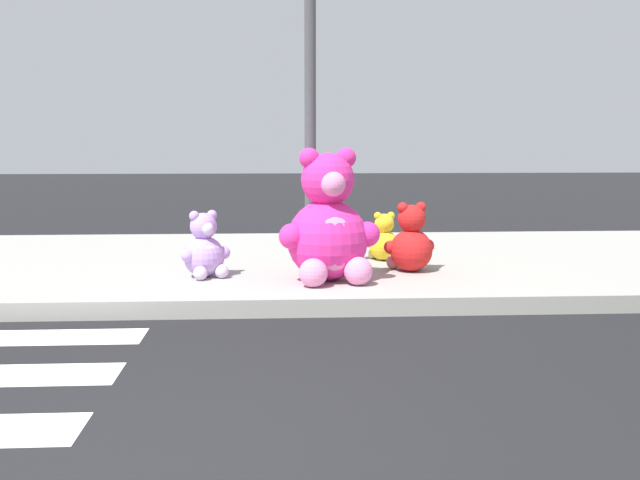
{
  "coord_description": "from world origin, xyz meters",
  "views": [
    {
      "loc": [
        0.65,
        -2.97,
        1.41
      ],
      "look_at": [
        1.05,
        3.6,
        0.55
      ],
      "focal_mm": 42.9,
      "sensor_mm": 36.0,
      "label": 1
    }
  ],
  "objects": [
    {
      "name": "plush_pink_large",
      "position": [
        1.14,
        3.81,
        0.63
      ],
      "size": [
        0.91,
        0.83,
        1.2
      ],
      "color": "#F22D93",
      "rests_on": "sidewalk"
    },
    {
      "name": "sign_pole",
      "position": [
        1.0,
        4.4,
        1.85
      ],
      "size": [
        0.56,
        0.11,
        3.2
      ],
      "color": "#4C4C51",
      "rests_on": "sidewalk"
    },
    {
      "name": "plush_yellow",
      "position": [
        1.8,
        4.97,
        0.36
      ],
      "size": [
        0.4,
        0.35,
        0.51
      ],
      "color": "yellow",
      "rests_on": "sidewalk"
    },
    {
      "name": "plush_lavender",
      "position": [
        0.0,
        4.07,
        0.4
      ],
      "size": [
        0.44,
        0.45,
        0.62
      ],
      "color": "#B28CD8",
      "rests_on": "sidewalk"
    },
    {
      "name": "plush_red",
      "position": [
        1.96,
        4.29,
        0.42
      ],
      "size": [
        0.51,
        0.47,
        0.67
      ],
      "color": "red",
      "rests_on": "sidewalk"
    },
    {
      "name": "sidewalk",
      "position": [
        0.0,
        5.2,
        0.07
      ],
      "size": [
        28.0,
        4.4,
        0.15
      ],
      "primitive_type": "cube",
      "color": "#9E9B93",
      "rests_on": "ground_plane"
    }
  ]
}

